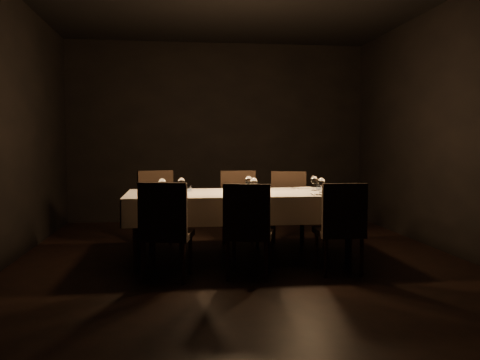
{
  "coord_description": "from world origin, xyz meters",
  "views": [
    {
      "loc": [
        -0.7,
        -5.62,
        1.3
      ],
      "look_at": [
        0.0,
        0.0,
        0.9
      ],
      "focal_mm": 38.0,
      "sensor_mm": 36.0,
      "label": 1
    }
  ],
  "objects": [
    {
      "name": "place_setting_near_right",
      "position": [
        0.91,
        -0.22,
        0.83
      ],
      "size": [
        0.3,
        0.39,
        0.17
      ],
      "rotation": [
        0.0,
        0.0,
        -0.05
      ],
      "color": "silver",
      "rests_on": "dining_table"
    },
    {
      "name": "chair_near_left",
      "position": [
        -0.81,
        -0.82,
        0.52
      ],
      "size": [
        0.54,
        0.54,
        0.95
      ],
      "rotation": [
        0.0,
        0.0,
        2.94
      ],
      "color": "black",
      "rests_on": "ground"
    },
    {
      "name": "chair_near_center",
      "position": [
        -0.03,
        -0.84,
        0.51
      ],
      "size": [
        0.55,
        0.55,
        0.93
      ],
      "rotation": [
        0.0,
        0.0,
        2.86
      ],
      "color": "black",
      "rests_on": "ground"
    },
    {
      "name": "place_setting_far_center",
      "position": [
        0.12,
        0.22,
        0.83
      ],
      "size": [
        0.32,
        0.4,
        0.18
      ],
      "rotation": [
        0.0,
        0.0,
        -0.09
      ],
      "color": "silver",
      "rests_on": "dining_table"
    },
    {
      "name": "dining_table",
      "position": [
        0.0,
        0.0,
        0.69
      ],
      "size": [
        2.52,
        1.12,
        0.76
      ],
      "color": "black",
      "rests_on": "ground"
    },
    {
      "name": "place_setting_far_right",
      "position": [
        0.89,
        0.22,
        0.83
      ],
      "size": [
        0.32,
        0.4,
        0.17
      ],
      "rotation": [
        0.0,
        0.0,
        0.15
      ],
      "color": "silver",
      "rests_on": "dining_table"
    },
    {
      "name": "chair_near_right",
      "position": [
        0.91,
        -0.8,
        0.51
      ],
      "size": [
        0.45,
        0.45,
        0.92
      ],
      "rotation": [
        0.0,
        0.0,
        3.12
      ],
      "color": "black",
      "rests_on": "ground"
    },
    {
      "name": "room",
      "position": [
        0.0,
        0.0,
        1.5
      ],
      "size": [
        5.01,
        6.01,
        3.01
      ],
      "color": "black",
      "rests_on": "ground"
    },
    {
      "name": "chair_far_left",
      "position": [
        -0.93,
        0.83,
        0.53
      ],
      "size": [
        0.59,
        0.59,
        0.96
      ],
      "rotation": [
        0.0,
        0.0,
        0.35
      ],
      "color": "black",
      "rests_on": "ground"
    },
    {
      "name": "place_setting_near_left",
      "position": [
        -0.85,
        -0.22,
        0.83
      ],
      "size": [
        0.32,
        0.4,
        0.17
      ],
      "rotation": [
        0.0,
        0.0,
        0.05
      ],
      "color": "silver",
      "rests_on": "dining_table"
    },
    {
      "name": "chair_far_center",
      "position": [
        0.09,
        0.8,
        0.53
      ],
      "size": [
        0.47,
        0.47,
        0.96
      ],
      "rotation": [
        0.0,
        0.0,
        0.02
      ],
      "color": "black",
      "rests_on": "ground"
    },
    {
      "name": "place_setting_far_left",
      "position": [
        -0.64,
        0.22,
        0.83
      ],
      "size": [
        0.29,
        0.39,
        0.16
      ],
      "rotation": [
        0.0,
        0.0,
        0.01
      ],
      "color": "silver",
      "rests_on": "dining_table"
    },
    {
      "name": "chair_far_right",
      "position": [
        0.71,
        0.73,
        0.52
      ],
      "size": [
        0.56,
        0.56,
        0.95
      ],
      "rotation": [
        0.0,
        0.0,
        -0.29
      ],
      "color": "black",
      "rests_on": "ground"
    },
    {
      "name": "place_setting_near_center",
      "position": [
        0.14,
        -0.22,
        0.83
      ],
      "size": [
        0.32,
        0.4,
        0.17
      ],
      "rotation": [
        0.0,
        0.0,
        0.16
      ],
      "color": "silver",
      "rests_on": "dining_table"
    }
  ]
}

